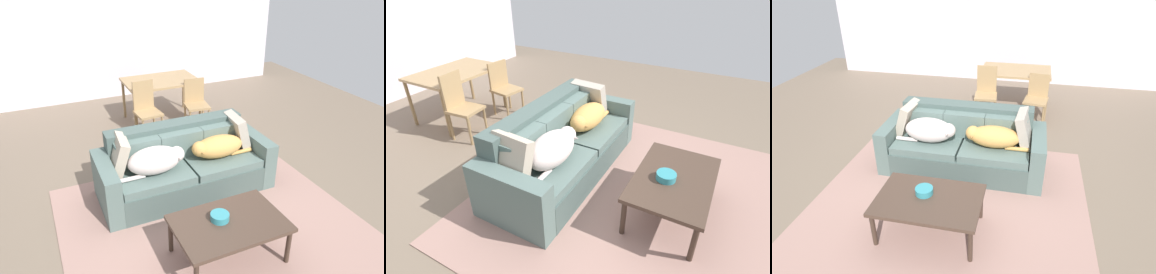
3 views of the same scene
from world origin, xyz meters
TOP-DOWN VIEW (x-y plane):
  - ground_plane at (0.00, 0.00)m, footprint 10.00×10.00m
  - back_partition at (0.00, 4.00)m, footprint 8.00×0.12m
  - area_rug at (0.07, -0.79)m, footprint 3.33×2.96m
  - couch at (0.08, 0.04)m, footprint 2.22×0.90m
  - dog_on_left_cushion at (-0.35, -0.13)m, footprint 0.82×0.37m
  - dog_on_right_cushion at (0.49, -0.09)m, footprint 0.84×0.35m
  - throw_pillow_by_left_arm at (-0.75, 0.09)m, footprint 0.29×0.47m
  - throw_pillow_by_right_arm at (0.90, 0.09)m, footprint 0.28×0.48m
  - coffee_table at (-0.01, -1.31)m, footprint 1.11×0.73m
  - bowl_on_coffee_table at (-0.08, -1.24)m, footprint 0.19×0.19m
  - dining_table at (0.61, 2.34)m, footprint 1.32×0.89m
  - dining_chair_near_left at (0.13, 1.75)m, footprint 0.43×0.43m
  - dining_chair_near_right at (1.05, 1.76)m, footprint 0.45×0.45m

SIDE VIEW (x-z plane):
  - ground_plane at x=0.00m, z-range 0.00..0.00m
  - area_rug at x=0.07m, z-range 0.00..0.01m
  - couch at x=0.08m, z-range -0.09..0.76m
  - coffee_table at x=-0.01m, z-range 0.18..0.63m
  - bowl_on_coffee_table at x=-0.08m, z-range 0.45..0.52m
  - dining_chair_near_right at x=1.05m, z-range 0.05..0.93m
  - dining_chair_near_left at x=0.13m, z-range 0.05..1.01m
  - dog_on_right_cushion at x=0.49m, z-range 0.46..0.74m
  - dog_on_left_cushion at x=-0.35m, z-range 0.46..0.78m
  - throw_pillow_by_left_arm at x=-0.75m, z-range 0.42..0.89m
  - throw_pillow_by_right_arm at x=0.90m, z-range 0.42..0.90m
  - dining_table at x=0.61m, z-range 0.32..1.09m
  - back_partition at x=0.00m, z-range 0.00..2.70m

